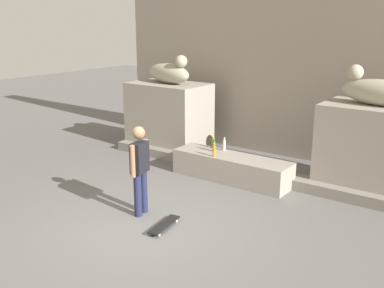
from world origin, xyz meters
The scene contains 14 objects.
ground_plane centered at (0.00, 0.00, 0.00)m, with size 40.00×40.00×0.00m, color #605E5B.
facade_wall centered at (0.00, 5.52, 2.66)m, with size 10.03×0.60×5.32m, color gray.
pedestal_left centered at (-2.71, 3.97, 0.91)m, with size 2.12×1.34×1.83m, color gray.
pedestal_right centered at (2.71, 3.97, 0.91)m, with size 2.12×1.34×1.83m, color gray.
statue_reclining_left centered at (-2.67, 3.96, 2.11)m, with size 1.69×0.92×0.78m.
statue_reclining_right centered at (2.67, 3.97, 2.11)m, with size 1.66×0.78×0.78m.
ledge_block centered at (0.00, 2.84, 0.28)m, with size 2.74×0.75×0.57m, color gray.
skater centered at (-0.39, 0.29, 0.92)m, with size 0.26×0.53×1.67m.
skateboard centered at (0.33, 0.09, 0.06)m, with size 0.33×0.82×0.08m.
bottle_brown centered at (-0.71, 3.12, 0.68)m, with size 0.07×0.07×0.29m.
bottle_orange centered at (-0.29, 2.56, 0.69)m, with size 0.07×0.07×0.31m.
bottle_green centered at (-0.52, 2.90, 0.69)m, with size 0.08×0.08×0.31m.
bottle_clear centered at (-0.36, 3.10, 0.70)m, with size 0.07×0.07×0.31m.
stair_step centered at (0.00, 3.28, 0.11)m, with size 7.53×0.50×0.23m, color gray.
Camera 1 is at (4.90, -5.33, 3.50)m, focal length 41.85 mm.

